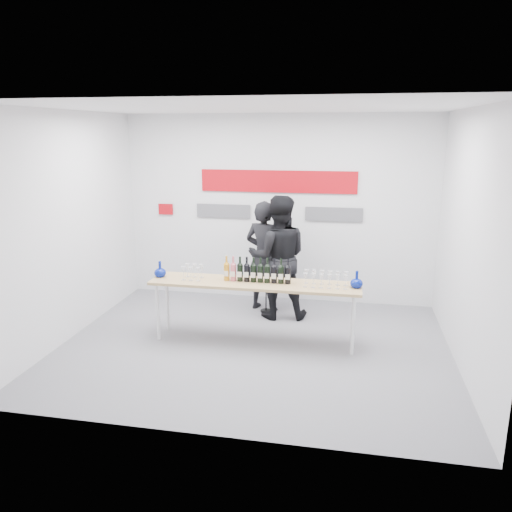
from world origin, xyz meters
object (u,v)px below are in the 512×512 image
at_px(tasting_table, 255,287).
at_px(presenter_right, 278,257).
at_px(mic_stand, 266,283).
at_px(presenter_left, 264,256).

xyz_separation_m(tasting_table, presenter_right, (0.17, 0.97, 0.16)).
bearing_deg(tasting_table, mic_stand, 91.85).
distance_m(presenter_left, mic_stand, 0.41).
bearing_deg(presenter_right, tasting_table, 71.08).
distance_m(presenter_right, mic_stand, 0.53).
distance_m(tasting_table, presenter_right, 1.00).
xyz_separation_m(tasting_table, presenter_left, (-0.09, 1.24, 0.10)).
height_order(tasting_table, mic_stand, mic_stand).
bearing_deg(mic_stand, presenter_left, 93.73).
height_order(presenter_right, mic_stand, presenter_right).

